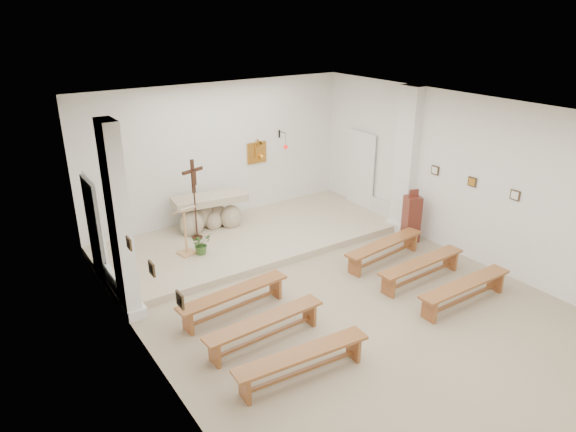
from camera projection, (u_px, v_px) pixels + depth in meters
ground at (347, 306)px, 9.43m from camera, size 7.00×10.00×0.00m
wall_left at (155, 273)px, 6.97m from camera, size 0.02×10.00×3.50m
wall_right at (481, 183)px, 10.58m from camera, size 0.02×10.00×3.50m
wall_back at (219, 155)px, 12.61m from camera, size 7.00×0.02×3.50m
ceiling at (357, 117)px, 8.12m from camera, size 7.00×10.00×0.02m
sanctuary_platform at (252, 237)px, 12.10m from camera, size 6.98×3.00×0.15m
pilaster_left at (119, 223)px, 8.57m from camera, size 0.26×0.55×3.50m
pilaster_right at (406, 161)px, 12.05m from camera, size 0.26×0.55×3.50m
gold_wall_relief at (257, 153)px, 13.17m from camera, size 0.55×0.04×0.55m
sanctuary_lamp at (285, 145)px, 13.28m from camera, size 0.11×0.36×0.44m
station_frame_left_front at (180, 300)px, 6.38m from camera, size 0.03×0.20×0.20m
station_frame_left_mid at (152, 269)px, 7.15m from camera, size 0.03×0.20×0.20m
station_frame_left_rear at (129, 243)px, 7.92m from camera, size 0.03×0.20×0.20m
station_frame_right_front at (515, 195)px, 9.96m from camera, size 0.03×0.20×0.20m
station_frame_right_mid at (472, 182)px, 10.73m from camera, size 0.03×0.20×0.20m
station_frame_right_rear at (435, 170)px, 11.50m from camera, size 0.03×0.20×0.20m
radiator_left at (115, 285)px, 9.64m from camera, size 0.10×0.85×0.52m
radiator_right at (383, 210)px, 13.18m from camera, size 0.10×0.85×0.52m
altar at (210, 214)px, 12.31m from camera, size 1.82×0.89×0.90m
lectern at (186, 230)px, 10.91m from camera, size 0.46×0.41×1.12m
crucifix_stand at (194, 194)px, 11.48m from camera, size 0.55×0.25×1.88m
potted_plant at (201, 244)px, 11.05m from camera, size 0.47×0.42×0.46m
donation_pedestal at (411, 218)px, 11.92m from camera, size 0.44×0.44×1.27m
bench_left_front at (234, 296)px, 9.10m from camera, size 2.18×0.53×0.46m
bench_right_front at (384, 247)px, 10.98m from camera, size 2.18×0.59×0.46m
bench_left_second at (265, 325)px, 8.29m from camera, size 2.17×0.44×0.46m
bench_right_second at (422, 266)px, 10.18m from camera, size 2.17×0.43×0.46m
bench_left_third at (302, 359)px, 7.49m from camera, size 2.17×0.51×0.46m
bench_right_third at (465, 288)px, 9.37m from camera, size 2.15×0.34×0.46m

